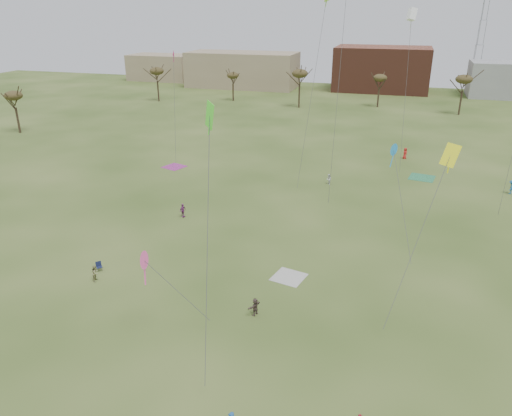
# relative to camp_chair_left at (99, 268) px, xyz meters

# --- Properties ---
(ground) EXTENTS (260.00, 260.00, 0.00)m
(ground) POSITION_rel_camp_chair_left_xyz_m (13.22, -6.19, -0.26)
(ground) COLOR #2E4816
(ground) RESTS_ON ground
(spectator_fore_b) EXTENTS (0.65, 0.79, 1.48)m
(spectator_fore_b) POSITION_rel_camp_chair_left_xyz_m (0.67, -1.53, 0.48)
(spectator_fore_b) COLOR #969460
(spectator_fore_b) RESTS_ON ground
(spectator_fore_c) EXTENTS (0.94, 1.42, 1.46)m
(spectator_fore_c) POSITION_rel_camp_chair_left_xyz_m (15.62, -2.49, 0.47)
(spectator_fore_c) COLOR brown
(spectator_fore_c) RESTS_ON ground
(spectator_mid_d) EXTENTS (0.65, 1.03, 1.63)m
(spectator_mid_d) POSITION_rel_camp_chair_left_xyz_m (2.16, 13.54, 0.55)
(spectator_mid_d) COLOR #86377C
(spectator_mid_d) RESTS_ON ground
(spectator_mid_e) EXTENTS (0.85, 0.87, 1.41)m
(spectator_mid_e) POSITION_rel_camp_chair_left_xyz_m (16.48, 29.50, 0.45)
(spectator_mid_e) COLOR white
(spectator_mid_e) RESTS_ON ground
(flyer_far_b) EXTENTS (0.93, 1.03, 1.76)m
(flyer_far_b) POSITION_rel_camp_chair_left_xyz_m (26.17, 45.00, 0.62)
(flyer_far_b) COLOR red
(flyer_far_b) RESTS_ON ground
(flyer_far_c) EXTENTS (0.95, 1.31, 1.82)m
(flyer_far_c) POSITION_rel_camp_chair_left_xyz_m (39.48, 32.57, 0.65)
(flyer_far_c) COLOR #1E5D8C
(flyer_far_c) RESTS_ON ground
(blanket_cream) EXTENTS (3.21, 3.21, 0.03)m
(blanket_cream) POSITION_rel_camp_chair_left_xyz_m (16.87, 3.86, -0.26)
(blanket_cream) COLOR beige
(blanket_cream) RESTS_ON ground
(blanket_plum) EXTENTS (3.73, 3.73, 0.03)m
(blanket_plum) POSITION_rel_camp_chair_left_xyz_m (-7.07, 30.58, -0.26)
(blanket_plum) COLOR #A8338E
(blanket_plum) RESTS_ON ground
(blanket_olive) EXTENTS (3.91, 3.91, 0.03)m
(blanket_olive) POSITION_rel_camp_chair_left_xyz_m (28.69, 36.00, -0.26)
(blanket_olive) COLOR #318856
(blanket_olive) RESTS_ON ground
(camp_chair_left) EXTENTS (0.74, 0.74, 0.87)m
(camp_chair_left) POSITION_rel_camp_chair_left_xyz_m (0.00, 0.00, 0.00)
(camp_chair_left) COLOR #161D3D
(camp_chair_left) RESTS_ON ground
(kites_aloft) EXTENTS (61.88, 53.51, 26.27)m
(kites_aloft) POSITION_rel_camp_chair_left_xyz_m (19.20, 22.22, 19.88)
(kites_aloft) COLOR red
(kites_aloft) RESTS_ON ground
(tree_line) EXTENTS (117.44, 49.32, 8.91)m
(tree_line) POSITION_rel_camp_chair_left_xyz_m (10.37, 72.93, 6.83)
(tree_line) COLOR #3A2B1E
(tree_line) RESTS_ON ground
(building_tan) EXTENTS (32.00, 14.00, 10.00)m
(building_tan) POSITION_rel_camp_chair_left_xyz_m (-21.78, 108.81, 4.74)
(building_tan) COLOR #937F60
(building_tan) RESTS_ON ground
(building_brick) EXTENTS (26.00, 16.00, 12.00)m
(building_brick) POSITION_rel_camp_chair_left_xyz_m (18.22, 113.81, 5.74)
(building_brick) COLOR brown
(building_brick) RESTS_ON ground
(building_tan_west) EXTENTS (20.00, 12.00, 8.00)m
(building_tan_west) POSITION_rel_camp_chair_left_xyz_m (-51.78, 115.81, 3.74)
(building_tan_west) COLOR #937F60
(building_tan_west) RESTS_ON ground
(radio_tower) EXTENTS (1.51, 1.72, 41.00)m
(radio_tower) POSITION_rel_camp_chair_left_xyz_m (43.22, 118.81, 18.95)
(radio_tower) COLOR #9EA3A8
(radio_tower) RESTS_ON ground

